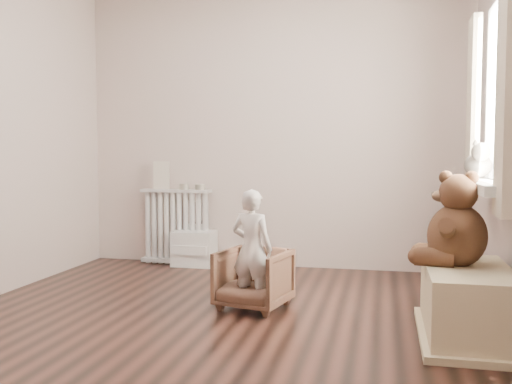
% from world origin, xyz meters
% --- Properties ---
extents(floor, '(3.60, 3.60, 0.01)m').
position_xyz_m(floor, '(0.00, 0.00, 0.00)').
color(floor, black).
rests_on(floor, ground).
extents(back_wall, '(3.60, 0.02, 2.60)m').
position_xyz_m(back_wall, '(0.00, 1.80, 1.30)').
color(back_wall, beige).
rests_on(back_wall, ground).
extents(front_wall, '(3.60, 0.02, 2.60)m').
position_xyz_m(front_wall, '(0.00, -1.80, 1.30)').
color(front_wall, beige).
rests_on(front_wall, ground).
extents(window, '(0.03, 0.90, 1.10)m').
position_xyz_m(window, '(1.76, 0.30, 1.45)').
color(window, white).
rests_on(window, right_wall).
extents(window_sill, '(0.22, 1.10, 0.06)m').
position_xyz_m(window_sill, '(1.67, 0.30, 0.87)').
color(window_sill, silver).
rests_on(window_sill, right_wall).
extents(curtain_left, '(0.06, 0.26, 1.30)m').
position_xyz_m(curtain_left, '(1.65, -0.27, 1.39)').
color(curtain_left, beige).
rests_on(curtain_left, right_wall).
extents(curtain_right, '(0.06, 0.26, 1.30)m').
position_xyz_m(curtain_right, '(1.65, 0.87, 1.39)').
color(curtain_right, beige).
rests_on(curtain_right, right_wall).
extents(radiator, '(0.69, 0.13, 0.73)m').
position_xyz_m(radiator, '(-0.92, 1.68, 0.39)').
color(radiator, silver).
rests_on(radiator, floor).
extents(paper_doll, '(0.16, 0.01, 0.27)m').
position_xyz_m(paper_doll, '(-1.07, 1.68, 0.86)').
color(paper_doll, beige).
rests_on(paper_doll, radiator).
extents(tin_a, '(0.09, 0.09, 0.06)m').
position_xyz_m(tin_a, '(-0.84, 1.68, 0.75)').
color(tin_a, '#A59E8C').
rests_on(tin_a, radiator).
extents(tin_b, '(0.10, 0.10, 0.05)m').
position_xyz_m(tin_b, '(-0.67, 1.68, 0.75)').
color(tin_b, '#A59E8C').
rests_on(tin_b, radiator).
extents(toy_vanity, '(0.39, 0.28, 0.61)m').
position_xyz_m(toy_vanity, '(-0.73, 1.65, 0.28)').
color(toy_vanity, silver).
rests_on(toy_vanity, floor).
extents(armchair, '(0.53, 0.54, 0.41)m').
position_xyz_m(armchair, '(0.17, 0.31, 0.21)').
color(armchair, brown).
rests_on(armchair, floor).
extents(child, '(0.33, 0.26, 0.81)m').
position_xyz_m(child, '(0.17, 0.26, 0.43)').
color(child, silver).
rests_on(child, armchair).
extents(toy_bench, '(0.47, 0.89, 0.42)m').
position_xyz_m(toy_bench, '(1.52, -0.05, 0.20)').
color(toy_bench, beige).
rests_on(toy_bench, floor).
extents(teddy_bear, '(0.49, 0.41, 0.55)m').
position_xyz_m(teddy_bear, '(1.46, 0.02, 0.67)').
color(teddy_bear, '#382113').
rests_on(teddy_bear, toy_bench).
extents(plush_cat, '(0.22, 0.32, 0.25)m').
position_xyz_m(plush_cat, '(1.66, 0.65, 1.00)').
color(plush_cat, '#6A635A').
rests_on(plush_cat, window_sill).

